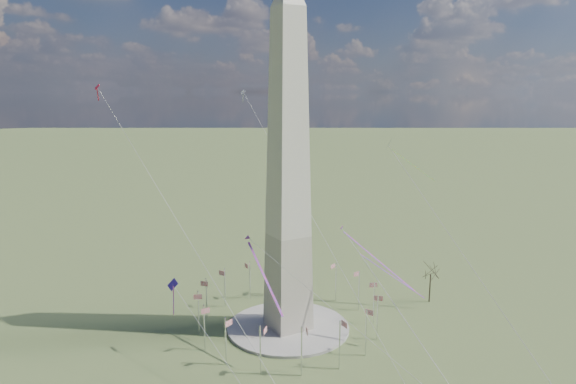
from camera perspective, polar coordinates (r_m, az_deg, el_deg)
ground at (r=157.15m, az=0.02°, el=-14.91°), size 2000.00×2000.00×0.00m
plaza at (r=156.97m, az=0.02°, el=-14.78°), size 36.00×36.00×0.80m
washington_monument at (r=142.82m, az=0.02°, el=2.66°), size 15.56×15.56×100.00m
flagpole_ring at (r=154.10m, az=0.02°, el=-12.48°), size 54.40×54.40×13.00m
tree_near at (r=177.61m, az=15.58°, el=-8.61°), size 8.22×8.22×14.38m
kite_delta_black at (r=168.08m, az=11.43°, el=4.86°), size 14.89×14.31×13.84m
kite_diamond_purple at (r=140.46m, az=-12.67°, el=-10.38°), size 2.17×3.46×10.62m
kite_streamer_left at (r=145.27m, az=8.66°, el=-6.33°), size 11.93×20.56×15.55m
kite_streamer_mid at (r=139.26m, az=-3.27°, el=-7.94°), size 2.45×22.73×15.60m
kite_streamer_right at (r=171.26m, az=10.28°, el=-8.25°), size 16.92×16.54×15.34m
kite_small_red at (r=153.86m, az=-20.44°, el=10.73°), size 1.21×1.99×4.61m
kite_small_white at (r=188.76m, az=-5.02°, el=10.88°), size 1.29×1.95×4.80m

